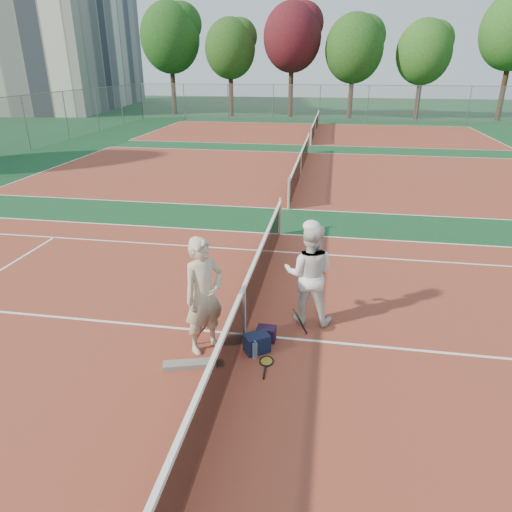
{
  "coord_description": "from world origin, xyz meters",
  "views": [
    {
      "loc": [
        1.41,
        -7.08,
        4.64
      ],
      "look_at": [
        0.0,
        1.28,
        1.05
      ],
      "focal_mm": 32.0,
      "sensor_mm": 36.0,
      "label": 1
    }
  ],
  "objects_px": {
    "water_bottle": "(255,351)",
    "racket_red": "(205,332)",
    "player_b": "(309,274)",
    "apartment_block": "(68,35)",
    "sports_bag_purple": "(266,334)",
    "sports_bag_navy": "(257,343)",
    "racket_black_held": "(297,322)",
    "racket_spare": "(267,361)",
    "player_a": "(204,296)",
    "net_main": "(244,311)"
  },
  "relations": [
    {
      "from": "water_bottle",
      "to": "racket_red",
      "type": "bearing_deg",
      "value": 165.33
    },
    {
      "from": "player_b",
      "to": "racket_red",
      "type": "distance_m",
      "value": 2.21
    },
    {
      "from": "apartment_block",
      "to": "sports_bag_purple",
      "type": "bearing_deg",
      "value": -57.2
    },
    {
      "from": "sports_bag_navy",
      "to": "sports_bag_purple",
      "type": "distance_m",
      "value": 0.39
    },
    {
      "from": "racket_black_held",
      "to": "racket_spare",
      "type": "distance_m",
      "value": 1.03
    },
    {
      "from": "racket_spare",
      "to": "water_bottle",
      "type": "height_order",
      "value": "water_bottle"
    },
    {
      "from": "racket_spare",
      "to": "sports_bag_navy",
      "type": "relative_size",
      "value": 1.44
    },
    {
      "from": "racket_black_held",
      "to": "racket_red",
      "type": "bearing_deg",
      "value": -4.08
    },
    {
      "from": "racket_black_held",
      "to": "player_a",
      "type": "bearing_deg",
      "value": -0.82
    },
    {
      "from": "sports_bag_purple",
      "to": "racket_red",
      "type": "bearing_deg",
      "value": -162.55
    },
    {
      "from": "player_a",
      "to": "water_bottle",
      "type": "distance_m",
      "value": 1.27
    },
    {
      "from": "racket_red",
      "to": "player_a",
      "type": "bearing_deg",
      "value": -76.97
    },
    {
      "from": "player_a",
      "to": "racket_black_held",
      "type": "height_order",
      "value": "player_a"
    },
    {
      "from": "sports_bag_purple",
      "to": "player_a",
      "type": "bearing_deg",
      "value": -157.58
    },
    {
      "from": "sports_bag_navy",
      "to": "water_bottle",
      "type": "xyz_separation_m",
      "value": [
        -0.0,
        -0.2,
        -0.01
      ]
    },
    {
      "from": "racket_spare",
      "to": "player_b",
      "type": "bearing_deg",
      "value": -23.83
    },
    {
      "from": "apartment_block",
      "to": "player_a",
      "type": "height_order",
      "value": "apartment_block"
    },
    {
      "from": "racket_red",
      "to": "racket_spare",
      "type": "relative_size",
      "value": 0.89
    },
    {
      "from": "apartment_block",
      "to": "player_a",
      "type": "distance_m",
      "value": 52.69
    },
    {
      "from": "player_a",
      "to": "player_b",
      "type": "height_order",
      "value": "player_a"
    },
    {
      "from": "apartment_block",
      "to": "racket_spare",
      "type": "relative_size",
      "value": 36.67
    },
    {
      "from": "player_b",
      "to": "sports_bag_purple",
      "type": "height_order",
      "value": "player_b"
    },
    {
      "from": "apartment_block",
      "to": "player_a",
      "type": "xyz_separation_m",
      "value": [
        27.42,
        -44.53,
        -6.46
      ]
    },
    {
      "from": "player_a",
      "to": "water_bottle",
      "type": "relative_size",
      "value": 6.93
    },
    {
      "from": "sports_bag_navy",
      "to": "player_b",
      "type": "bearing_deg",
      "value": 56.73
    },
    {
      "from": "sports_bag_navy",
      "to": "sports_bag_purple",
      "type": "xyz_separation_m",
      "value": [
        0.11,
        0.37,
        -0.03
      ]
    },
    {
      "from": "player_b",
      "to": "water_bottle",
      "type": "relative_size",
      "value": 6.62
    },
    {
      "from": "racket_black_held",
      "to": "sports_bag_navy",
      "type": "height_order",
      "value": "racket_black_held"
    },
    {
      "from": "sports_bag_navy",
      "to": "racket_red",
      "type": "bearing_deg",
      "value": 177.33
    },
    {
      "from": "racket_red",
      "to": "water_bottle",
      "type": "xyz_separation_m",
      "value": [
        0.93,
        -0.24,
        -0.12
      ]
    },
    {
      "from": "net_main",
      "to": "racket_spare",
      "type": "xyz_separation_m",
      "value": [
        0.53,
        -0.77,
        -0.49
      ]
    },
    {
      "from": "player_a",
      "to": "sports_bag_navy",
      "type": "xyz_separation_m",
      "value": [
        0.89,
        0.04,
        -0.88
      ]
    },
    {
      "from": "net_main",
      "to": "water_bottle",
      "type": "distance_m",
      "value": 0.84
    },
    {
      "from": "water_bottle",
      "to": "player_b",
      "type": "bearing_deg",
      "value": 60.61
    },
    {
      "from": "net_main",
      "to": "sports_bag_navy",
      "type": "distance_m",
      "value": 0.67
    },
    {
      "from": "racket_red",
      "to": "sports_bag_purple",
      "type": "height_order",
      "value": "racket_red"
    },
    {
      "from": "player_b",
      "to": "racket_spare",
      "type": "xyz_separation_m",
      "value": [
        -0.58,
        -1.49,
        -0.98
      ]
    },
    {
      "from": "sports_bag_purple",
      "to": "sports_bag_navy",
      "type": "bearing_deg",
      "value": -106.91
    },
    {
      "from": "water_bottle",
      "to": "sports_bag_navy",
      "type": "bearing_deg",
      "value": 89.99
    },
    {
      "from": "player_a",
      "to": "sports_bag_purple",
      "type": "xyz_separation_m",
      "value": [
        1.01,
        0.42,
        -0.9
      ]
    },
    {
      "from": "racket_red",
      "to": "water_bottle",
      "type": "bearing_deg",
      "value": -24.94
    },
    {
      "from": "sports_bag_navy",
      "to": "racket_black_held",
      "type": "bearing_deg",
      "value": 44.25
    },
    {
      "from": "apartment_block",
      "to": "racket_red",
      "type": "height_order",
      "value": "apartment_block"
    },
    {
      "from": "sports_bag_purple",
      "to": "water_bottle",
      "type": "height_order",
      "value": "water_bottle"
    },
    {
      "from": "player_b",
      "to": "racket_black_held",
      "type": "xyz_separation_m",
      "value": [
        -0.16,
        -0.6,
        -0.72
      ]
    },
    {
      "from": "racket_red",
      "to": "racket_spare",
      "type": "height_order",
      "value": "racket_red"
    },
    {
      "from": "player_b",
      "to": "sports_bag_navy",
      "type": "relative_size",
      "value": 4.77
    },
    {
      "from": "sports_bag_navy",
      "to": "sports_bag_purple",
      "type": "relative_size",
      "value": 1.24
    },
    {
      "from": "apartment_block",
      "to": "racket_red",
      "type": "distance_m",
      "value": 52.7
    },
    {
      "from": "net_main",
      "to": "sports_bag_navy",
      "type": "xyz_separation_m",
      "value": [
        0.31,
        -0.49,
        -0.35
      ]
    }
  ]
}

